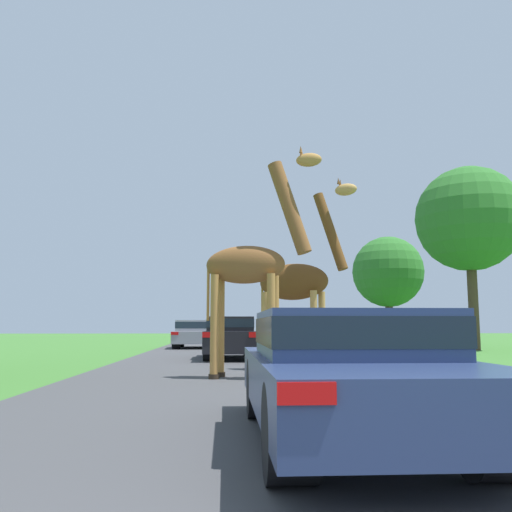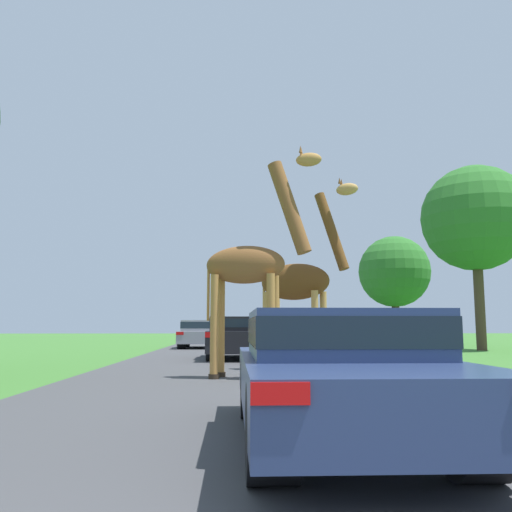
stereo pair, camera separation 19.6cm
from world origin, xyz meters
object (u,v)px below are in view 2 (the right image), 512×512
at_px(giraffe_companion, 299,284).
at_px(car_far_ahead, 295,333).
at_px(giraffe_near_road, 254,266).
at_px(car_lead_maroon, 336,369).
at_px(tree_left_edge, 394,272).
at_px(tree_right_cluster, 475,219).
at_px(car_queue_left, 233,336).
at_px(car_queue_right, 200,333).

relative_size(giraffe_companion, car_far_ahead, 1.02).
relative_size(giraffe_near_road, car_far_ahead, 1.07).
height_order(giraffe_near_road, car_lead_maroon, giraffe_near_road).
bearing_deg(car_lead_maroon, tree_left_edge, 72.01).
bearing_deg(car_far_ahead, giraffe_near_road, -100.73).
bearing_deg(tree_right_cluster, giraffe_near_road, -130.36).
height_order(giraffe_companion, car_queue_left, giraffe_companion).
height_order(giraffe_near_road, giraffe_companion, giraffe_near_road).
distance_m(giraffe_near_road, car_far_ahead, 12.15).
xyz_separation_m(car_far_ahead, tree_right_cluster, (8.60, 0.92, 5.30)).
xyz_separation_m(car_queue_right, car_queue_left, (1.70, -9.04, 0.01)).
relative_size(car_lead_maroon, car_queue_right, 1.15).
bearing_deg(car_far_ahead, giraffe_companion, -95.89).
relative_size(car_queue_left, car_far_ahead, 0.92).
distance_m(car_queue_left, car_far_ahead, 5.44).
bearing_deg(car_queue_right, giraffe_companion, -76.67).
distance_m(giraffe_near_road, tree_left_edge, 23.25).
bearing_deg(giraffe_companion, car_queue_left, -130.65).
distance_m(giraffe_companion, car_queue_left, 5.57).
bearing_deg(car_lead_maroon, car_queue_left, 94.25).
distance_m(giraffe_companion, car_far_ahead, 10.01).
distance_m(car_far_ahead, tree_right_cluster, 10.15).
height_order(car_far_ahead, tree_left_edge, tree_left_edge).
distance_m(giraffe_near_road, giraffe_companion, 2.34).
relative_size(car_far_ahead, tree_left_edge, 0.70).
xyz_separation_m(car_far_ahead, tree_left_edge, (7.23, 9.30, 3.63)).
xyz_separation_m(car_queue_left, tree_left_edge, (9.90, 14.03, 3.66)).
xyz_separation_m(car_lead_maroon, tree_left_edge, (8.91, 27.43, 3.71)).
xyz_separation_m(car_queue_right, tree_left_edge, (11.60, 5.00, 3.67)).
bearing_deg(giraffe_companion, car_far_ahead, -154.41).
distance_m(car_far_ahead, tree_left_edge, 12.32).
xyz_separation_m(tree_left_edge, tree_right_cluster, (1.37, -8.38, 1.67)).
bearing_deg(tree_left_edge, car_far_ahead, -127.87).
height_order(car_queue_left, tree_right_cluster, tree_right_cluster).
xyz_separation_m(giraffe_near_road, car_queue_right, (-2.13, 16.14, -1.65)).
xyz_separation_m(giraffe_near_road, tree_left_edge, (9.47, 21.14, 2.02)).
bearing_deg(tree_left_edge, car_lead_maroon, -107.99).
relative_size(giraffe_near_road, giraffe_companion, 1.05).
bearing_deg(car_queue_right, car_far_ahead, -44.52).
xyz_separation_m(car_queue_right, car_far_ahead, (4.37, -4.30, 0.05)).
xyz_separation_m(giraffe_companion, car_lead_maroon, (-0.66, -8.27, -1.48)).
bearing_deg(car_queue_right, tree_left_edge, 23.30).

